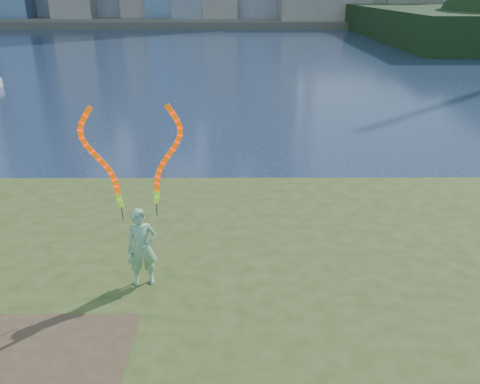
{
  "coord_description": "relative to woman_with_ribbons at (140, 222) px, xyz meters",
  "views": [
    {
      "loc": [
        1.24,
        -8.89,
        6.47
      ],
      "look_at": [
        1.28,
        1.0,
        2.15
      ],
      "focal_mm": 35.0,
      "sensor_mm": 36.0,
      "label": 1
    }
  ],
  "objects": [
    {
      "name": "ground",
      "position": [
        0.72,
        0.62,
        -2.2
      ],
      "size": [
        320.0,
        320.0,
        0.0
      ],
      "primitive_type": "plane",
      "color": "#17233B",
      "rests_on": "ground"
    },
    {
      "name": "dirt_patch",
      "position": [
        -1.48,
        -2.58,
        -1.39
      ],
      "size": [
        3.2,
        3.0,
        0.02
      ],
      "primitive_type": "cube",
      "color": "#47331E",
      "rests_on": "grassy_knoll"
    },
    {
      "name": "grassy_knoll",
      "position": [
        0.72,
        -1.68,
        -1.86
      ],
      "size": [
        20.0,
        18.0,
        0.8
      ],
      "color": "#354418",
      "rests_on": "ground"
    },
    {
      "name": "woman_with_ribbons",
      "position": [
        0.0,
        0.0,
        0.0
      ],
      "size": [
        2.02,
        0.63,
        4.06
      ],
      "rotation": [
        0.0,
        0.0,
        0.23
      ],
      "color": "#1A7A25",
      "rests_on": "grassy_knoll"
    },
    {
      "name": "far_shore",
      "position": [
        0.72,
        95.62,
        -1.6
      ],
      "size": [
        320.0,
        40.0,
        1.2
      ],
      "primitive_type": "cube",
      "color": "#4A4536",
      "rests_on": "ground"
    }
  ]
}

